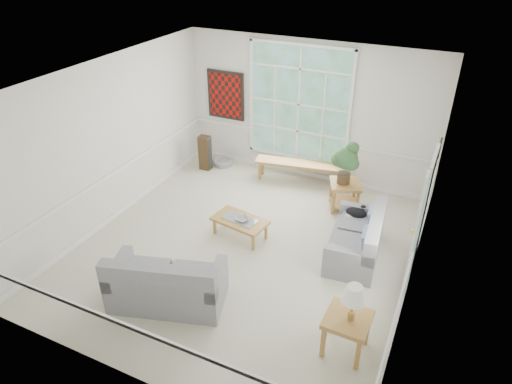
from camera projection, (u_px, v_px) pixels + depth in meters
floor at (246, 247)px, 8.04m from camera, size 5.50×6.00×0.01m
ceiling at (244, 79)px, 6.52m from camera, size 5.50×6.00×0.02m
wall_back at (308, 112)px, 9.62m from camera, size 5.50×0.02×3.00m
wall_front at (122, 289)px, 4.94m from camera, size 5.50×0.02×3.00m
wall_left at (110, 142)px, 8.29m from camera, size 0.02×6.00×3.00m
wall_right at (424, 212)px, 6.27m from camera, size 0.02×6.00×3.00m
window_back at (299, 104)px, 9.59m from camera, size 2.30×0.08×2.40m
entry_door at (421, 217)px, 6.98m from camera, size 0.08×0.90×2.10m
door_sidelight at (416, 233)px, 6.44m from camera, size 0.08×0.26×1.90m
wall_art at (226, 95)px, 10.25m from camera, size 0.90×0.06×1.10m
wall_frame_near at (436, 157)px, 7.62m from camera, size 0.04×0.26×0.32m
wall_frame_far at (439, 148)px, 7.94m from camera, size 0.04×0.26×0.32m
loveseat_right at (356, 235)px, 7.66m from camera, size 0.93×1.60×0.83m
loveseat_front at (167, 277)px, 6.69m from camera, size 1.84×1.30×0.90m
coffee_table at (240, 228)px, 8.24m from camera, size 1.05×0.68×0.37m
pewter_bowl at (243, 219)px, 8.10m from camera, size 0.38×0.38×0.07m
window_bench at (299, 172)px, 9.99m from camera, size 1.98×0.72×0.45m
end_table at (344, 196)px, 9.01m from camera, size 0.75×0.75×0.58m
houseplant at (345, 163)px, 8.65m from camera, size 0.68×0.68×0.86m
side_table at (346, 334)px, 5.96m from camera, size 0.59×0.59×0.58m
table_lamp at (353, 303)px, 5.66m from camera, size 0.37×0.37×0.54m
pet_bed at (223, 162)px, 10.76m from camera, size 0.55×0.55×0.14m
floor_speaker at (205, 153)px, 10.43m from camera, size 0.26×0.20×0.81m
cat at (356, 212)px, 8.07m from camera, size 0.40×0.31×0.18m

